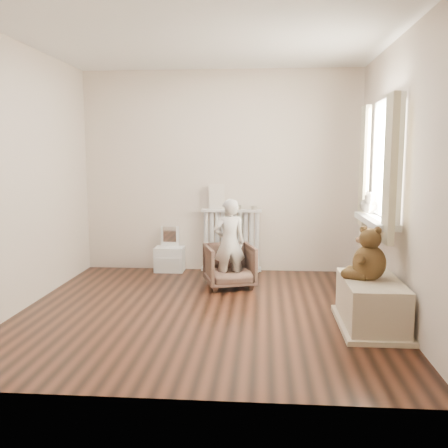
# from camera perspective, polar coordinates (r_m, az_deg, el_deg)

# --- Properties ---
(floor) EXTENTS (3.60, 3.60, 0.01)m
(floor) POSITION_cam_1_polar(r_m,az_deg,el_deg) (4.97, -2.18, -9.87)
(floor) COLOR black
(floor) RESTS_ON ground
(ceiling) EXTENTS (3.60, 3.60, 0.01)m
(ceiling) POSITION_cam_1_polar(r_m,az_deg,el_deg) (4.86, -2.35, 20.79)
(ceiling) COLOR white
(ceiling) RESTS_ON ground
(back_wall) EXTENTS (3.60, 0.02, 2.60)m
(back_wall) POSITION_cam_1_polar(r_m,az_deg,el_deg) (6.53, -0.35, 5.98)
(back_wall) COLOR beige
(back_wall) RESTS_ON ground
(front_wall) EXTENTS (3.60, 0.02, 2.60)m
(front_wall) POSITION_cam_1_polar(r_m,az_deg,el_deg) (2.96, -6.45, 3.72)
(front_wall) COLOR beige
(front_wall) RESTS_ON ground
(left_wall) EXTENTS (0.02, 3.60, 2.60)m
(left_wall) POSITION_cam_1_polar(r_m,az_deg,el_deg) (5.27, -22.17, 4.97)
(left_wall) COLOR beige
(left_wall) RESTS_ON ground
(right_wall) EXTENTS (0.02, 3.60, 2.60)m
(right_wall) POSITION_cam_1_polar(r_m,az_deg,el_deg) (4.86, 19.39, 4.91)
(right_wall) COLOR beige
(right_wall) RESTS_ON ground
(window) EXTENTS (0.03, 0.90, 1.10)m
(window) POSITION_cam_1_polar(r_m,az_deg,el_deg) (5.14, 18.18, 6.77)
(window) COLOR white
(window) RESTS_ON right_wall
(window_sill) EXTENTS (0.22, 1.10, 0.06)m
(window_sill) POSITION_cam_1_polar(r_m,az_deg,el_deg) (5.16, 16.94, 0.36)
(window_sill) COLOR silver
(window_sill) RESTS_ON right_wall
(curtain_left) EXTENTS (0.06, 0.26, 1.30)m
(curtain_left) POSITION_cam_1_polar(r_m,az_deg,el_deg) (4.56, 18.46, 5.92)
(curtain_left) COLOR beige
(curtain_left) RESTS_ON right_wall
(curtain_right) EXTENTS (0.06, 0.26, 1.30)m
(curtain_right) POSITION_cam_1_polar(r_m,az_deg,el_deg) (5.67, 15.73, 6.32)
(curtain_right) COLOR beige
(curtain_right) RESTS_ON right_wall
(radiator) EXTENTS (0.78, 0.15, 0.82)m
(radiator) POSITION_cam_1_polar(r_m,az_deg,el_deg) (6.49, 0.86, -2.12)
(radiator) COLOR silver
(radiator) RESTS_ON floor
(paper_doll) EXTENTS (0.20, 0.02, 0.33)m
(paper_doll) POSITION_cam_1_polar(r_m,az_deg,el_deg) (6.43, -0.83, 3.14)
(paper_doll) COLOR beige
(paper_doll) RESTS_ON radiator
(tin_a) EXTENTS (0.10, 0.10, 0.06)m
(tin_a) POSITION_cam_1_polar(r_m,az_deg,el_deg) (6.42, 1.50, 1.94)
(tin_a) COLOR #A59E8C
(tin_a) RESTS_ON radiator
(tin_b) EXTENTS (0.08, 0.08, 0.04)m
(tin_b) POSITION_cam_1_polar(r_m,az_deg,el_deg) (6.42, 3.42, 1.85)
(tin_b) COLOR #A59E8C
(tin_b) RESTS_ON radiator
(toy_vanity) EXTENTS (0.38, 0.27, 0.59)m
(toy_vanity) POSITION_cam_1_polar(r_m,az_deg,el_deg) (6.59, -6.25, -3.03)
(toy_vanity) COLOR silver
(toy_vanity) RESTS_ON floor
(armchair) EXTENTS (0.67, 0.68, 0.50)m
(armchair) POSITION_cam_1_polar(r_m,az_deg,el_deg) (5.77, 0.64, -4.80)
(armchair) COLOR #51392E
(armchair) RESTS_ON floor
(child) EXTENTS (0.42, 0.34, 1.01)m
(child) POSITION_cam_1_polar(r_m,az_deg,el_deg) (5.67, 0.61, -2.18)
(child) COLOR beige
(child) RESTS_ON armchair
(toy_bench) EXTENTS (0.48, 0.91, 0.43)m
(toy_bench) POSITION_cam_1_polar(r_m,az_deg,el_deg) (4.65, 16.45, -8.86)
(toy_bench) COLOR beige
(toy_bench) RESTS_ON floor
(teddy_bear) EXTENTS (0.47, 0.42, 0.46)m
(teddy_bear) POSITION_cam_1_polar(r_m,az_deg,el_deg) (4.55, 16.31, -3.14)
(teddy_bear) COLOR #3C2812
(teddy_bear) RESTS_ON toy_bench
(plush_cat) EXTENTS (0.26, 0.33, 0.24)m
(plush_cat) POSITION_cam_1_polar(r_m,az_deg,el_deg) (5.46, 16.17, 2.15)
(plush_cat) COLOR gray
(plush_cat) RESTS_ON window_sill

